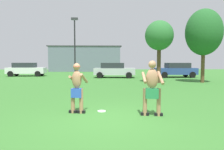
{
  "coord_description": "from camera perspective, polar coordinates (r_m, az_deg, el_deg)",
  "views": [
    {
      "loc": [
        -0.03,
        -5.99,
        1.7
      ],
      "look_at": [
        0.23,
        2.07,
        1.18
      ],
      "focal_mm": 33.14,
      "sensor_mm": 36.0,
      "label": 1
    }
  ],
  "objects": [
    {
      "name": "ground_plane",
      "position": [
        6.23,
        -1.54,
        -12.15
      ],
      "size": [
        80.0,
        80.0,
        0.0
      ],
      "primitive_type": "plane",
      "color": "#38752D"
    },
    {
      "name": "player_with_cap",
      "position": [
        6.9,
        -9.66,
        -2.98
      ],
      "size": [
        0.63,
        0.62,
        1.66
      ],
      "color": "black",
      "rests_on": "ground_plane"
    },
    {
      "name": "player_in_green",
      "position": [
        6.58,
        10.98,
        -3.13
      ],
      "size": [
        0.69,
        0.65,
        1.74
      ],
      "color": "black",
      "rests_on": "ground_plane"
    },
    {
      "name": "frisbee",
      "position": [
        7.17,
        -2.89,
        -9.92
      ],
      "size": [
        0.29,
        0.29,
        0.03
      ],
      "primitive_type": "cylinder",
      "color": "white",
      "rests_on": "ground_plane"
    },
    {
      "name": "car_silver_near_post",
      "position": [
        22.03,
        0.61,
        1.41
      ],
      "size": [
        4.46,
        2.37,
        1.58
      ],
      "color": "silver",
      "rests_on": "ground_plane"
    },
    {
      "name": "car_blue_mid_lot",
      "position": [
        23.57,
        17.24,
        1.4
      ],
      "size": [
        4.35,
        2.13,
        1.58
      ],
      "color": "#2D478C",
      "rests_on": "ground_plane"
    },
    {
      "name": "car_white_far_end",
      "position": [
        26.41,
        -22.61,
        1.51
      ],
      "size": [
        4.38,
        2.19,
        1.58
      ],
      "color": "white",
      "rests_on": "ground_plane"
    },
    {
      "name": "lamp_post",
      "position": [
        19.2,
        -10.24,
        8.92
      ],
      "size": [
        0.6,
        0.24,
        5.65
      ],
      "color": "black",
      "rests_on": "ground_plane"
    },
    {
      "name": "outbuilding_behind_lot",
      "position": [
        37.06,
        -7.34,
        4.46
      ],
      "size": [
        12.55,
        4.18,
        4.43
      ],
      "color": "slate",
      "rests_on": "ground_plane"
    },
    {
      "name": "tree_left_field",
      "position": [
        18.47,
        23.98,
        10.67
      ],
      "size": [
        2.88,
        2.88,
        5.92
      ],
      "color": "brown",
      "rests_on": "ground_plane"
    },
    {
      "name": "tree_right_field",
      "position": [
        17.14,
        12.89,
        10.42
      ],
      "size": [
        2.25,
        2.25,
        4.97
      ],
      "color": "#4C3823",
      "rests_on": "ground_plane"
    }
  ]
}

